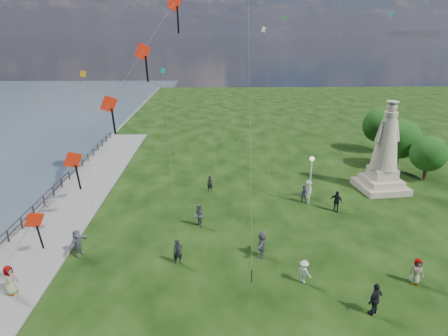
{
  "coord_description": "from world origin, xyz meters",
  "views": [
    {
      "loc": [
        -1.68,
        -15.68,
        14.0
      ],
      "look_at": [
        -1.0,
        8.0,
        5.5
      ],
      "focal_mm": 30.0,
      "sensor_mm": 36.0,
      "label": 1
    }
  ],
  "objects_px": {
    "statue": "(384,158)",
    "person_1": "(199,216)",
    "person_8": "(308,189)",
    "person_2": "(304,272)",
    "person_6": "(210,184)",
    "person_11": "(262,244)",
    "person_4": "(417,271)",
    "person_7": "(303,193)",
    "lamppost": "(311,170)",
    "person_9": "(336,201)",
    "person_5": "(78,243)",
    "person_10": "(10,282)",
    "person_3": "(375,299)",
    "person_0": "(178,252)"
  },
  "relations": [
    {
      "from": "statue",
      "to": "person_1",
      "type": "distance_m",
      "value": 18.54
    },
    {
      "from": "person_8",
      "to": "person_2",
      "type": "bearing_deg",
      "value": -24.71
    },
    {
      "from": "person_6",
      "to": "person_11",
      "type": "bearing_deg",
      "value": -83.49
    },
    {
      "from": "statue",
      "to": "person_4",
      "type": "relative_size",
      "value": 5.06
    },
    {
      "from": "person_2",
      "to": "person_7",
      "type": "xyz_separation_m",
      "value": [
        2.57,
        11.3,
        0.09
      ]
    },
    {
      "from": "lamppost",
      "to": "person_9",
      "type": "distance_m",
      "value": 3.27
    },
    {
      "from": "person_5",
      "to": "person_8",
      "type": "xyz_separation_m",
      "value": [
        17.61,
        8.92,
        -0.11
      ]
    },
    {
      "from": "person_4",
      "to": "person_10",
      "type": "relative_size",
      "value": 0.94
    },
    {
      "from": "statue",
      "to": "lamppost",
      "type": "height_order",
      "value": "statue"
    },
    {
      "from": "lamppost",
      "to": "person_8",
      "type": "relative_size",
      "value": 2.63
    },
    {
      "from": "person_4",
      "to": "statue",
      "type": "bearing_deg",
      "value": 85.08
    },
    {
      "from": "statue",
      "to": "person_1",
      "type": "relative_size",
      "value": 4.51
    },
    {
      "from": "person_3",
      "to": "person_5",
      "type": "height_order",
      "value": "person_3"
    },
    {
      "from": "lamppost",
      "to": "person_6",
      "type": "relative_size",
      "value": 2.87
    },
    {
      "from": "person_3",
      "to": "person_5",
      "type": "relative_size",
      "value": 1.01
    },
    {
      "from": "person_5",
      "to": "person_10",
      "type": "xyz_separation_m",
      "value": [
        -2.43,
        -3.98,
        -0.05
      ]
    },
    {
      "from": "person_6",
      "to": "person_7",
      "type": "relative_size",
      "value": 0.93
    },
    {
      "from": "person_10",
      "to": "person_11",
      "type": "relative_size",
      "value": 0.95
    },
    {
      "from": "lamppost",
      "to": "person_5",
      "type": "bearing_deg",
      "value": -156.59
    },
    {
      "from": "person_1",
      "to": "person_6",
      "type": "relative_size",
      "value": 1.23
    },
    {
      "from": "lamppost",
      "to": "person_8",
      "type": "distance_m",
      "value": 2.74
    },
    {
      "from": "statue",
      "to": "person_10",
      "type": "bearing_deg",
      "value": -158.25
    },
    {
      "from": "person_0",
      "to": "person_4",
      "type": "height_order",
      "value": "person_0"
    },
    {
      "from": "person_1",
      "to": "person_10",
      "type": "distance_m",
      "value": 12.89
    },
    {
      "from": "person_4",
      "to": "person_9",
      "type": "distance_m",
      "value": 9.85
    },
    {
      "from": "lamppost",
      "to": "person_7",
      "type": "distance_m",
      "value": 2.41
    },
    {
      "from": "person_7",
      "to": "person_8",
      "type": "height_order",
      "value": "person_8"
    },
    {
      "from": "person_6",
      "to": "person_10",
      "type": "height_order",
      "value": "person_10"
    },
    {
      "from": "person_3",
      "to": "person_10",
      "type": "relative_size",
      "value": 1.07
    },
    {
      "from": "person_3",
      "to": "person_9",
      "type": "distance_m",
      "value": 12.31
    },
    {
      "from": "person_5",
      "to": "person_6",
      "type": "height_order",
      "value": "person_5"
    },
    {
      "from": "person_0",
      "to": "person_3",
      "type": "xyz_separation_m",
      "value": [
        10.73,
        -4.95,
        0.09
      ]
    },
    {
      "from": "person_11",
      "to": "person_5",
      "type": "bearing_deg",
      "value": -78.26
    },
    {
      "from": "person_11",
      "to": "person_2",
      "type": "bearing_deg",
      "value": 51.14
    },
    {
      "from": "statue",
      "to": "person_4",
      "type": "distance_m",
      "value": 14.99
    },
    {
      "from": "person_8",
      "to": "person_11",
      "type": "xyz_separation_m",
      "value": [
        -5.39,
        -9.39,
        0.1
      ]
    },
    {
      "from": "person_2",
      "to": "person_6",
      "type": "xyz_separation_m",
      "value": [
        -5.65,
        13.9,
        0.02
      ]
    },
    {
      "from": "person_6",
      "to": "person_0",
      "type": "bearing_deg",
      "value": -110.63
    },
    {
      "from": "lamppost",
      "to": "person_11",
      "type": "bearing_deg",
      "value": -122.58
    },
    {
      "from": "person_1",
      "to": "person_7",
      "type": "distance_m",
      "value": 9.98
    },
    {
      "from": "person_0",
      "to": "person_9",
      "type": "distance_m",
      "value": 14.45
    },
    {
      "from": "person_4",
      "to": "person_6",
      "type": "distance_m",
      "value": 18.75
    },
    {
      "from": "person_2",
      "to": "person_4",
      "type": "distance_m",
      "value": 6.62
    },
    {
      "from": "lamppost",
      "to": "person_8",
      "type": "height_order",
      "value": "lamppost"
    },
    {
      "from": "person_2",
      "to": "person_8",
      "type": "height_order",
      "value": "person_8"
    },
    {
      "from": "person_0",
      "to": "person_2",
      "type": "distance_m",
      "value": 7.93
    },
    {
      "from": "person_7",
      "to": "lamppost",
      "type": "bearing_deg",
      "value": 140.98
    },
    {
      "from": "person_2",
      "to": "person_4",
      "type": "xyz_separation_m",
      "value": [
        6.61,
        -0.29,
        0.09
      ]
    },
    {
      "from": "person_0",
      "to": "person_6",
      "type": "distance_m",
      "value": 11.9
    },
    {
      "from": "person_1",
      "to": "person_5",
      "type": "height_order",
      "value": "person_5"
    }
  ]
}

